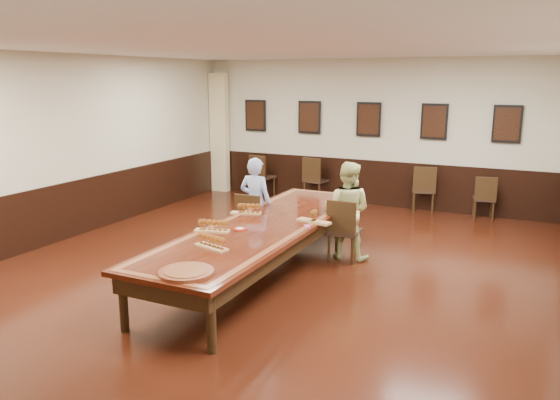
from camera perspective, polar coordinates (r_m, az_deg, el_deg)
The scene contains 23 objects.
floor at distance 8.03m, azimuth -1.57°, elevation -7.77°, with size 8.00×10.00×0.02m, color black.
ceiling at distance 7.53m, azimuth -1.72°, elevation 15.85°, with size 8.00×10.00×0.02m, color white.
wall_back at distance 12.24m, azimuth 9.29°, elevation 6.94°, with size 8.00×0.02×3.20m, color beige.
wall_left at distance 10.09m, azimuth -22.38°, elevation 4.95°, with size 0.02×10.00×3.20m, color beige.
chair_man at distance 9.05m, azimuth -2.84°, elevation -2.16°, with size 0.44×0.49×0.95m, color black, non-canonical shape.
chair_woman at distance 8.52m, azimuth 6.77°, elevation -3.07°, with size 0.46×0.50×0.98m, color black, non-canonical shape.
spare_chair_a at distance 13.04m, azimuth -1.81°, elevation 2.58°, with size 0.47×0.51×1.01m, color black, non-canonical shape.
spare_chair_b at distance 12.61m, azimuth 3.79°, elevation 2.23°, with size 0.47×0.52×1.01m, color black, non-canonical shape.
spare_chair_c at distance 11.91m, azimuth 14.76°, elevation 1.15°, with size 0.46×0.51×0.99m, color black, non-canonical shape.
spare_chair_d at distance 11.69m, azimuth 20.56°, elevation 0.28°, with size 0.41×0.45×0.89m, color black, non-canonical shape.
person_man at distance 9.07m, azimuth -2.57°, elevation -0.28°, with size 0.55×0.36×1.52m, color #5172CB.
person_woman at distance 8.55m, azimuth 7.02°, elevation -1.11°, with size 0.76×0.59×1.54m, color #D1D686.
pink_phone at distance 7.66m, azimuth 2.85°, elevation -2.75°, with size 0.07×0.14×0.01m, color #E04AAA.
curtain at distance 13.64m, azimuth -6.35°, elevation 6.97°, with size 0.45×0.18×2.90m, color beige.
wainscoting at distance 7.86m, azimuth -1.59°, elevation -4.28°, with size 8.00×10.00×1.00m.
conference_table at distance 7.83m, azimuth -1.60°, elevation -3.50°, with size 1.40×5.00×0.76m.
posters at distance 12.15m, azimuth 9.25°, elevation 8.32°, with size 6.14×0.04×0.74m.
flight_a at distance 8.33m, azimuth -3.49°, elevation -0.96°, with size 0.49×0.27×0.17m.
flight_b at distance 7.85m, azimuth 3.54°, elevation -1.75°, with size 0.53×0.25×0.19m.
flight_c at distance 7.42m, azimuth -7.10°, elevation -2.74°, with size 0.50×0.26×0.18m.
flight_d at distance 6.72m, azimuth -7.17°, elevation -4.38°, with size 0.50×0.27×0.18m.
red_plate_grp at distance 7.51m, azimuth -4.22°, elevation -3.05°, with size 0.19×0.19×0.03m.
carved_platter at distance 5.93m, azimuth -9.77°, elevation -7.44°, with size 0.75×0.75×0.05m.
Camera 1 is at (3.47, -6.67, 2.80)m, focal length 35.00 mm.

